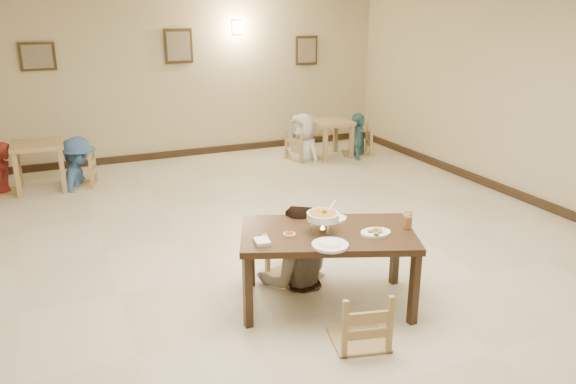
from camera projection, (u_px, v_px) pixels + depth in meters
name	position (u px, v px, depth m)	size (l,w,h in m)	color
floor	(285.00, 263.00, 6.15)	(10.00, 10.00, 0.00)	beige
wall_back	(174.00, 75.00, 10.02)	(10.00, 10.00, 0.00)	#CABA92
wall_right	(570.00, 102.00, 7.20)	(10.00, 10.00, 0.00)	#CABA92
baseboard_back	(179.00, 153.00, 10.45)	(8.00, 0.06, 0.12)	black
baseboard_right	(552.00, 208.00, 7.64)	(0.06, 10.00, 0.12)	black
picture_a	(37.00, 57.00, 9.02)	(0.55, 0.04, 0.45)	#362714
picture_b	(178.00, 46.00, 9.86)	(0.50, 0.04, 0.60)	#362714
picture_c	(307.00, 51.00, 10.86)	(0.45, 0.04, 0.55)	#362714
wall_sconce	(237.00, 27.00, 10.19)	(0.16, 0.05, 0.22)	#FFD88C
main_table	(328.00, 239.00, 5.12)	(1.78, 1.40, 0.73)	#362011
chair_far	(294.00, 233.00, 5.72)	(0.45, 0.45, 0.97)	tan
chair_near	(361.00, 290.00, 4.57)	(0.45, 0.45, 0.96)	tan
main_diner	(296.00, 206.00, 5.50)	(0.80, 0.62, 1.64)	gray
curry_warmer	(323.00, 216.00, 5.03)	(0.32, 0.29, 0.26)	silver
rice_plate_far	(331.00, 219.00, 5.35)	(0.31, 0.31, 0.07)	white
rice_plate_near	(330.00, 245.00, 4.77)	(0.32, 0.32, 0.07)	white
fried_plate	(376.00, 232.00, 5.02)	(0.28, 0.28, 0.06)	white
chili_dish	(289.00, 234.00, 5.00)	(0.11, 0.11, 0.02)	white
napkin_cutlery	(262.00, 241.00, 4.84)	(0.17, 0.25, 0.03)	white
drink_glass	(408.00, 221.00, 5.14)	(0.08, 0.08, 0.16)	white
bg_table_left	(38.00, 152.00, 8.41)	(0.74, 0.74, 0.73)	tan
bg_table_right	(331.00, 128.00, 10.29)	(0.71, 0.71, 0.68)	tan
bg_chair_lr	(77.00, 155.00, 8.64)	(0.46, 0.46, 0.98)	tan
bg_chair_rl	(303.00, 132.00, 10.16)	(0.48, 0.48, 1.02)	tan
bg_chair_rr	(357.00, 127.00, 10.45)	(0.50, 0.50, 1.07)	tan
bg_diner_b	(75.00, 137.00, 8.55)	(1.00, 0.58, 1.55)	#4B70A3
bg_diner_c	(303.00, 113.00, 10.05)	(0.82, 0.54, 1.68)	silver
bg_diner_d	(358.00, 113.00, 10.37)	(0.92, 0.38, 1.58)	teal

